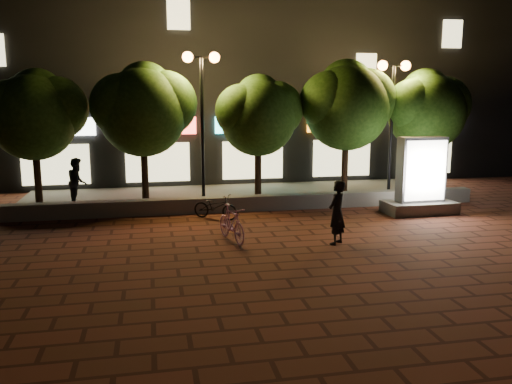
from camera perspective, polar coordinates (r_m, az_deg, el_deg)
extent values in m
plane|color=#59271C|center=(13.97, 2.66, -5.43)|extent=(80.00, 80.00, 0.00)
cube|color=#5F5D58|center=(17.71, -0.46, -1.21)|extent=(16.00, 0.45, 0.50)
cube|color=#5F5D58|center=(20.17, -1.80, -0.40)|extent=(16.00, 5.00, 0.08)
cube|color=black|center=(26.28, -4.29, 12.93)|extent=(28.00, 8.00, 10.00)
cube|color=white|center=(22.33, -21.08, 6.58)|extent=(3.20, 0.12, 0.70)
cube|color=beige|center=(22.46, -20.83, 2.77)|extent=(2.60, 0.10, 1.60)
cube|color=red|center=(22.02, -10.70, 7.05)|extent=(3.20, 0.12, 0.70)
cube|color=beige|center=(22.15, -10.57, 3.17)|extent=(2.60, 0.10, 1.60)
cube|color=#44F1EB|center=(22.43, -0.34, 7.28)|extent=(3.20, 0.12, 0.70)
cube|color=beige|center=(22.56, -0.34, 3.47)|extent=(2.60, 0.10, 1.60)
cube|color=orange|center=(23.52, 9.34, 7.29)|extent=(3.20, 0.12, 0.70)
cube|color=beige|center=(23.65, 9.24, 3.66)|extent=(2.60, 0.10, 1.60)
cube|color=beige|center=(25.21, 17.95, 7.12)|extent=(3.20, 0.12, 0.70)
cube|color=beige|center=(25.32, 17.76, 3.73)|extent=(2.60, 0.10, 1.60)
cube|color=beige|center=(22.25, -8.38, 18.51)|extent=(0.90, 0.10, 1.20)
cube|color=beige|center=(23.89, 11.82, 13.01)|extent=(0.90, 0.10, 1.20)
cube|color=beige|center=(25.83, 20.46, 15.72)|extent=(0.90, 0.10, 1.20)
cylinder|color=black|center=(18.99, -22.55, 1.71)|extent=(0.24, 0.24, 2.25)
sphere|color=#35601C|center=(18.83, -22.95, 7.41)|extent=(2.80, 2.80, 2.80)
sphere|color=#35601C|center=(18.89, -20.79, 8.48)|extent=(2.10, 2.10, 2.10)
sphere|color=#35601C|center=(18.81, -24.99, 8.03)|extent=(1.96, 1.96, 1.96)
sphere|color=#35601C|center=(19.14, -22.59, 9.57)|extent=(1.82, 1.82, 1.82)
cylinder|color=black|center=(18.62, -11.94, 2.26)|extent=(0.24, 0.24, 2.34)
sphere|color=#35601C|center=(18.45, -12.17, 8.40)|extent=(3.00, 3.00, 3.00)
sphere|color=#35601C|center=(18.65, -9.86, 9.42)|extent=(2.25, 2.25, 2.25)
sphere|color=#35601C|center=(18.32, -14.34, 9.08)|extent=(2.10, 2.10, 2.10)
sphere|color=#35601C|center=(18.80, -11.94, 10.73)|extent=(1.95, 1.95, 1.95)
cylinder|color=black|center=(19.01, 0.22, 2.44)|extent=(0.24, 0.24, 2.21)
sphere|color=#35601C|center=(18.84, 0.22, 8.00)|extent=(2.70, 2.70, 2.70)
sphere|color=#35601C|center=(19.17, 2.10, 8.93)|extent=(2.03, 2.03, 2.02)
sphere|color=#35601C|center=(18.57, -1.54, 8.74)|extent=(1.89, 1.89, 1.89)
sphere|color=#35601C|center=(19.19, 0.31, 10.06)|extent=(1.76, 1.76, 1.76)
cylinder|color=black|center=(19.91, 9.58, 2.98)|extent=(0.24, 0.24, 2.43)
sphere|color=#35601C|center=(19.76, 9.76, 8.93)|extent=(3.10, 3.10, 3.10)
sphere|color=#35601C|center=(20.23, 11.66, 9.75)|extent=(2.33, 2.33, 2.33)
sphere|color=#35601C|center=(19.38, 7.99, 9.70)|extent=(2.17, 2.17, 2.17)
sphere|color=#35601C|center=(20.12, 9.73, 11.17)|extent=(2.01, 2.02, 2.02)
cylinder|color=black|center=(21.27, 17.66, 2.91)|extent=(0.24, 0.24, 2.29)
sphere|color=#35601C|center=(21.12, 17.95, 8.15)|extent=(2.90, 2.90, 2.90)
sphere|color=#35601C|center=(21.65, 19.43, 8.90)|extent=(2.18, 2.17, 2.17)
sphere|color=#35601C|center=(20.68, 16.60, 8.88)|extent=(2.03, 2.03, 2.03)
sphere|color=#35601C|center=(21.47, 17.84, 10.12)|extent=(1.89, 1.88, 1.88)
cylinder|color=black|center=(18.37, -5.81, 6.49)|extent=(0.12, 0.12, 5.00)
cylinder|color=black|center=(18.38, -5.96, 14.29)|extent=(0.90, 0.08, 0.08)
sphere|color=#FF8C3F|center=(18.34, -7.40, 14.27)|extent=(0.36, 0.36, 0.36)
sphere|color=#FF8C3F|center=(18.43, -4.52, 14.30)|extent=(0.36, 0.36, 0.36)
cylinder|color=black|center=(20.29, 14.40, 6.30)|extent=(0.12, 0.12, 4.80)
cylinder|color=black|center=(20.28, 14.71, 13.07)|extent=(0.90, 0.08, 0.08)
sphere|color=#FF8C3F|center=(20.09, 13.52, 13.15)|extent=(0.36, 0.36, 0.36)
sphere|color=#FF8C3F|center=(20.47, 15.87, 12.99)|extent=(0.36, 0.36, 0.36)
cube|color=#5F5D58|center=(18.15, 17.22, -1.58)|extent=(2.35, 1.23, 0.38)
cube|color=#4C4C51|center=(17.94, 17.43, 2.33)|extent=(1.56, 0.58, 2.12)
cube|color=white|center=(17.71, 17.89, 2.20)|extent=(1.40, 0.08, 1.92)
cube|color=white|center=(18.18, 16.99, 2.45)|extent=(1.40, 0.08, 1.92)
imported|color=#D084BC|center=(13.95, -2.66, -3.41)|extent=(0.84, 1.66, 0.96)
imported|color=black|center=(13.74, 8.74, -2.21)|extent=(0.72, 0.71, 1.67)
imported|color=black|center=(16.51, -4.40, -1.58)|extent=(1.53, 1.27, 0.79)
imported|color=black|center=(19.13, -18.74, 1.08)|extent=(0.67, 0.84, 1.64)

